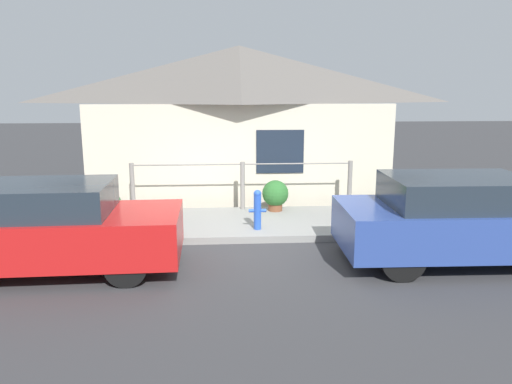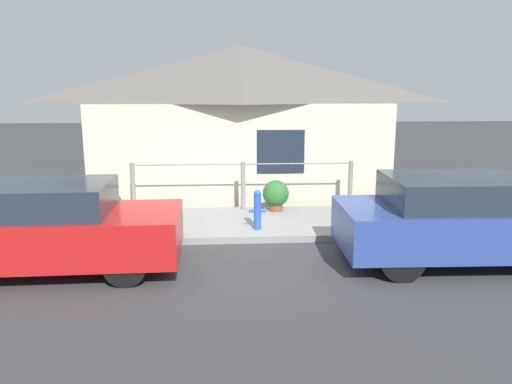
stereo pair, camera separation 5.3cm
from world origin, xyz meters
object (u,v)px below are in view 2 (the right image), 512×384
(car_left, at_px, (48,228))
(potted_plant_near_hydrant, at_px, (276,194))
(car_right, at_px, (462,220))
(potted_plant_corner, at_px, (389,195))
(fire_hydrant, at_px, (258,209))
(potted_plant_by_fence, at_px, (112,203))

(car_left, relative_size, potted_plant_near_hydrant, 5.87)
(car_right, distance_m, potted_plant_corner, 2.86)
(potted_plant_near_hydrant, xyz_separation_m, potted_plant_corner, (2.45, -0.23, 0.01))
(potted_plant_corner, bearing_deg, car_right, -84.82)
(car_right, xyz_separation_m, fire_hydrant, (-3.19, 1.66, -0.19))
(car_left, distance_m, car_right, 6.51)
(fire_hydrant, relative_size, potted_plant_by_fence, 1.54)
(fire_hydrant, bearing_deg, potted_plant_corner, 21.87)
(potted_plant_by_fence, bearing_deg, potted_plant_near_hydrant, 4.61)
(car_left, xyz_separation_m, potted_plant_corner, (6.25, 2.84, -0.20))
(car_right, bearing_deg, potted_plant_by_fence, 156.84)
(potted_plant_by_fence, relative_size, potted_plant_corner, 0.75)
(car_left, bearing_deg, potted_plant_near_hydrant, 37.45)
(car_right, height_order, potted_plant_corner, car_right)
(car_left, xyz_separation_m, car_right, (6.51, 0.00, 0.02))
(car_right, xyz_separation_m, potted_plant_near_hydrant, (-2.70, 3.07, -0.23))
(car_right, bearing_deg, potted_plant_corner, 96.37)
(potted_plant_near_hydrant, height_order, potted_plant_corner, potted_plant_near_hydrant)
(car_right, relative_size, potted_plant_corner, 6.04)
(car_left, height_order, car_right, car_right)
(fire_hydrant, xyz_separation_m, potted_plant_near_hydrant, (0.49, 1.41, -0.04))
(car_left, bearing_deg, potted_plant_by_fence, 81.63)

